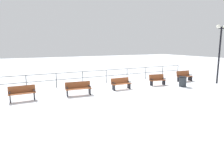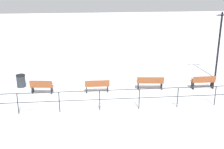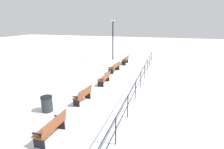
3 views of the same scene
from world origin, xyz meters
name	(u,v)px [view 3 (image 3 of 3)]	position (x,y,z in m)	size (l,w,h in m)	color
ground_plane	(103,84)	(0.00, 0.00, 0.00)	(80.00, 80.00, 0.00)	white
bench_nearest	(126,60)	(-0.17, -6.68, 0.47)	(0.54, 1.49, 0.89)	brown
bench_second	(115,67)	(0.07, -3.33, 0.46)	(0.74, 1.72, 0.87)	brown
bench_third	(105,78)	(-0.11, 0.00, 0.44)	(0.55, 1.50, 0.84)	brown
bench_fourth	(83,95)	(0.01, 3.35, 0.46)	(0.65, 1.41, 0.89)	brown
bench_fifth	(52,127)	(-0.23, 6.68, 0.48)	(0.60, 1.54, 0.94)	brown
lamppost_near	(113,35)	(1.75, -8.35, 2.91)	(0.23, 1.01, 4.59)	black
waterfront_railing	(141,77)	(-2.71, 0.00, 0.78)	(0.05, 16.95, 1.15)	#26282D
trash_bin	(47,104)	(1.33, 4.82, 0.41)	(0.58, 0.58, 0.80)	#2D3338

